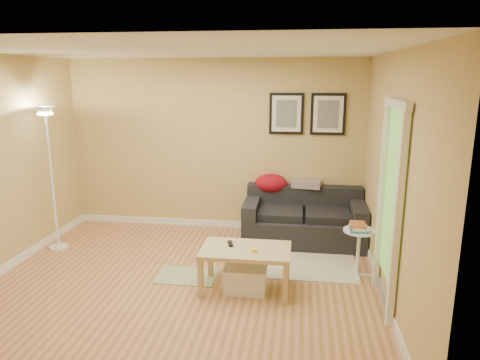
{
  "coord_description": "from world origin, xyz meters",
  "views": [
    {
      "loc": [
        1.31,
        -4.57,
        2.36
      ],
      "look_at": [
        0.55,
        0.85,
        1.05
      ],
      "focal_mm": 33.13,
      "sensor_mm": 36.0,
      "label": 1
    }
  ],
  "objects_px": {
    "sofa": "(304,217)",
    "side_table": "(358,253)",
    "floor_lamp": "(52,183)",
    "coffee_table": "(246,269)",
    "book_stack": "(358,227)",
    "storage_bin": "(246,279)"
  },
  "relations": [
    {
      "from": "sofa",
      "to": "side_table",
      "type": "xyz_separation_m",
      "value": [
        0.64,
        -1.04,
        -0.08
      ]
    },
    {
      "from": "side_table",
      "to": "floor_lamp",
      "type": "relative_size",
      "value": 0.3
    },
    {
      "from": "coffee_table",
      "to": "side_table",
      "type": "bearing_deg",
      "value": 26.56
    },
    {
      "from": "sofa",
      "to": "side_table",
      "type": "bearing_deg",
      "value": -58.41
    },
    {
      "from": "sofa",
      "to": "floor_lamp",
      "type": "relative_size",
      "value": 0.86
    },
    {
      "from": "book_stack",
      "to": "floor_lamp",
      "type": "height_order",
      "value": "floor_lamp"
    },
    {
      "from": "book_stack",
      "to": "floor_lamp",
      "type": "xyz_separation_m",
      "value": [
        -4.0,
        0.33,
        0.31
      ]
    },
    {
      "from": "floor_lamp",
      "to": "side_table",
      "type": "bearing_deg",
      "value": -4.46
    },
    {
      "from": "side_table",
      "to": "book_stack",
      "type": "relative_size",
      "value": 2.18
    },
    {
      "from": "coffee_table",
      "to": "book_stack",
      "type": "distance_m",
      "value": 1.42
    },
    {
      "from": "coffee_table",
      "to": "floor_lamp",
      "type": "distance_m",
      "value": 2.95
    },
    {
      "from": "storage_bin",
      "to": "coffee_table",
      "type": "bearing_deg",
      "value": 97.1
    },
    {
      "from": "storage_bin",
      "to": "book_stack",
      "type": "distance_m",
      "value": 1.46
    },
    {
      "from": "sofa",
      "to": "coffee_table",
      "type": "xyz_separation_m",
      "value": [
        -0.64,
        -1.58,
        -0.13
      ]
    },
    {
      "from": "sofa",
      "to": "side_table",
      "type": "relative_size",
      "value": 2.93
    },
    {
      "from": "coffee_table",
      "to": "book_stack",
      "type": "bearing_deg",
      "value": 26.37
    },
    {
      "from": "sofa",
      "to": "book_stack",
      "type": "xyz_separation_m",
      "value": [
        0.62,
        -1.05,
        0.25
      ]
    },
    {
      "from": "sofa",
      "to": "coffee_table",
      "type": "relative_size",
      "value": 1.73
    },
    {
      "from": "storage_bin",
      "to": "floor_lamp",
      "type": "xyz_separation_m",
      "value": [
        -2.74,
        0.88,
        0.78
      ]
    },
    {
      "from": "sofa",
      "to": "book_stack",
      "type": "relative_size",
      "value": 6.37
    },
    {
      "from": "storage_bin",
      "to": "book_stack",
      "type": "height_order",
      "value": "book_stack"
    },
    {
      "from": "sofa",
      "to": "floor_lamp",
      "type": "distance_m",
      "value": 3.5
    }
  ]
}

